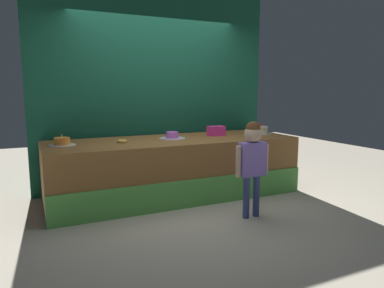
# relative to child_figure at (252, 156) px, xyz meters

# --- Properties ---
(ground_plane) EXTENTS (12.00, 12.00, 0.00)m
(ground_plane) POSITION_rel_child_figure_xyz_m (-0.48, 0.60, -0.71)
(ground_plane) COLOR #BCB29E
(stage_platform) EXTENTS (3.36, 1.17, 0.79)m
(stage_platform) POSITION_rel_child_figure_xyz_m (-0.48, 1.17, -0.32)
(stage_platform) COLOR brown
(stage_platform) RESTS_ON ground_plane
(curtain_backdrop) EXTENTS (3.62, 0.08, 2.91)m
(curtain_backdrop) POSITION_rel_child_figure_xyz_m (-0.48, 1.85, 0.74)
(curtain_backdrop) COLOR #144C38
(curtain_backdrop) RESTS_ON ground_plane
(child_figure) EXTENTS (0.43, 0.20, 1.11)m
(child_figure) POSITION_rel_child_figure_xyz_m (0.00, 0.00, 0.00)
(child_figure) COLOR #3F4C8C
(child_figure) RESTS_ON ground_plane
(pink_box) EXTENTS (0.24, 0.16, 0.14)m
(pink_box) POSITION_rel_child_figure_xyz_m (0.23, 1.27, 0.14)
(pink_box) COLOR #F4369F
(pink_box) RESTS_ON stage_platform
(donut) EXTENTS (0.13, 0.13, 0.04)m
(donut) POSITION_rel_child_figure_xyz_m (-1.19, 1.15, 0.09)
(donut) COLOR #F2BF4C
(donut) RESTS_ON stage_platform
(cake_left) EXTENTS (0.31, 0.31, 0.15)m
(cake_left) POSITION_rel_child_figure_xyz_m (-1.91, 1.22, 0.12)
(cake_left) COLOR silver
(cake_left) RESTS_ON stage_platform
(cake_center) EXTENTS (0.36, 0.36, 0.09)m
(cake_center) POSITION_rel_child_figure_xyz_m (-0.48, 1.22, 0.11)
(cake_center) COLOR silver
(cake_center) RESTS_ON stage_platform
(cake_right) EXTENTS (0.33, 0.33, 0.15)m
(cake_right) POSITION_rel_child_figure_xyz_m (0.95, 1.17, 0.13)
(cake_right) COLOR white
(cake_right) RESTS_ON stage_platform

